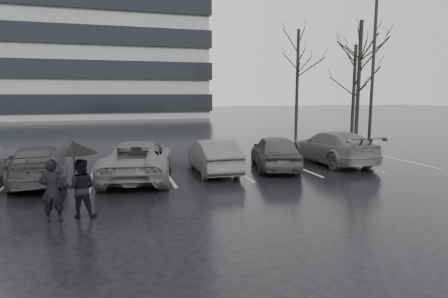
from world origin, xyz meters
TOP-DOWN VIEW (x-y plane):
  - ground at (0.00, 0.00)m, footprint 160.00×160.00m
  - car_main at (2.36, 2.17)m, footprint 2.69×4.50m
  - car_west_a at (-0.36, 2.15)m, footprint 1.47×4.09m
  - car_west_b at (-3.32, 1.83)m, footprint 3.19×5.45m
  - car_west_c at (-6.77, 2.18)m, footprint 2.46×4.77m
  - car_east at (5.39, 2.61)m, footprint 2.22×5.10m
  - pedestrian_left at (-5.65, -2.46)m, footprint 0.59×0.39m
  - pedestrian_right at (-4.99, -2.28)m, footprint 0.82×0.69m
  - umbrella at (-5.13, -2.27)m, footprint 1.17×1.17m
  - lamp_post at (10.01, 6.02)m, footprint 0.54×0.54m
  - stall_stripes at (-0.80, 2.50)m, footprint 19.72×5.00m
  - tree_east at (12.00, 10.00)m, footprint 0.26×0.26m
  - tree_ne at (14.50, 14.00)m, footprint 0.26×0.26m
  - tree_north at (11.00, 17.00)m, footprint 0.26×0.26m

SIDE VIEW (x-z plane):
  - ground at x=0.00m, z-range 0.00..0.00m
  - stall_stripes at x=-0.80m, z-range 0.00..0.00m
  - car_west_c at x=-6.77m, z-range 0.00..1.32m
  - car_west_a at x=-0.36m, z-range 0.00..1.34m
  - car_west_b at x=-3.32m, z-range 0.00..1.42m
  - car_main at x=2.36m, z-range 0.00..1.44m
  - car_east at x=5.39m, z-range 0.00..1.46m
  - pedestrian_right at x=-4.99m, z-range 0.00..1.51m
  - pedestrian_left at x=-5.65m, z-range 0.00..1.58m
  - umbrella at x=-5.13m, z-range 0.81..2.79m
  - tree_ne at x=14.50m, z-range 0.00..7.00m
  - tree_east at x=12.00m, z-range 0.00..8.00m
  - tree_north at x=11.00m, z-range 0.00..8.50m
  - lamp_post at x=10.01m, z-range -0.42..9.52m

